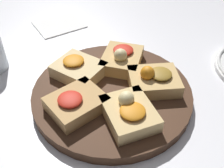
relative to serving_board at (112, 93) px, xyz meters
The scene contains 8 objects.
ground_plane 0.01m from the serving_board, ahead, with size 3.00×3.00×0.00m, color white.
serving_board is the anchor object (origin of this frame).
focaccia_slice_0 0.10m from the serving_board, ahead, with size 0.11×0.10×0.04m.
focaccia_slice_1 0.09m from the serving_board, 77.04° to the left, with size 0.11×0.12×0.05m.
focaccia_slice_2 0.09m from the serving_board, 151.56° to the left, with size 0.13×0.13×0.05m.
focaccia_slice_3 0.09m from the serving_board, 139.03° to the right, with size 0.14×0.13×0.05m.
focaccia_slice_4 0.10m from the serving_board, 67.27° to the right, with size 0.12×0.13×0.04m.
napkin_stack 0.36m from the serving_board, 96.89° to the right, with size 0.14×0.12×0.01m, color white.
Camera 1 is at (0.23, 0.35, 0.41)m, focal length 42.00 mm.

